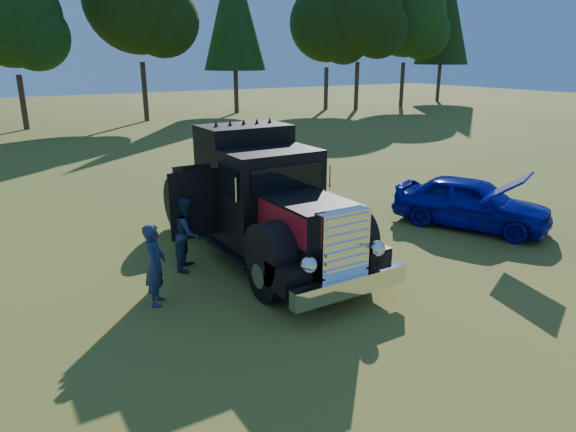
{
  "coord_description": "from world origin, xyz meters",
  "views": [
    {
      "loc": [
        -6.88,
        -7.76,
        4.54
      ],
      "look_at": [
        -1.33,
        1.37,
        1.2
      ],
      "focal_mm": 32.0,
      "sensor_mm": 36.0,
      "label": 1
    }
  ],
  "objects_px": {
    "diamond_t_truck": "(262,204)",
    "spectator_far": "(187,233)",
    "spectator_near": "(155,265)",
    "hotrod_coupe": "(471,202)"
  },
  "relations": [
    {
      "from": "diamond_t_truck",
      "to": "hotrod_coupe",
      "type": "xyz_separation_m",
      "value": [
        5.93,
        -1.06,
        -0.57
      ]
    },
    {
      "from": "diamond_t_truck",
      "to": "spectator_far",
      "type": "xyz_separation_m",
      "value": [
        -1.75,
        0.25,
        -0.45
      ]
    },
    {
      "from": "hotrod_coupe",
      "to": "diamond_t_truck",
      "type": "bearing_deg",
      "value": 169.84
    },
    {
      "from": "hotrod_coupe",
      "to": "spectator_near",
      "type": "distance_m",
      "value": 8.83
    },
    {
      "from": "spectator_near",
      "to": "spectator_far",
      "type": "distance_m",
      "value": 1.78
    },
    {
      "from": "hotrod_coupe",
      "to": "spectator_far",
      "type": "distance_m",
      "value": 7.79
    },
    {
      "from": "diamond_t_truck",
      "to": "hotrod_coupe",
      "type": "relative_size",
      "value": 1.61
    },
    {
      "from": "spectator_near",
      "to": "diamond_t_truck",
      "type": "bearing_deg",
      "value": -41.83
    },
    {
      "from": "diamond_t_truck",
      "to": "spectator_far",
      "type": "bearing_deg",
      "value": 171.79
    },
    {
      "from": "diamond_t_truck",
      "to": "spectator_near",
      "type": "height_order",
      "value": "diamond_t_truck"
    }
  ]
}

